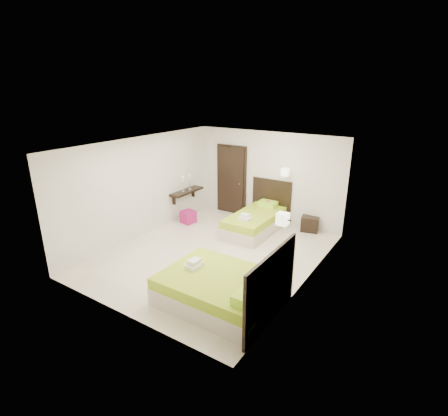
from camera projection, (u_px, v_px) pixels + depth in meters
The scene contains 7 objects.
floor at pixel (214, 254), 8.29m from camera, with size 5.50×5.50×0.00m, color beige.
bed_single at pixel (256, 220), 9.55m from camera, with size 1.21×2.01×1.66m.
bed_double at pixel (224, 289), 6.33m from camera, with size 2.10×1.78×1.73m.
nightstand at pixel (310, 224), 9.59m from camera, with size 0.46×0.41×0.41m, color black.
ottoman at pixel (188, 217), 10.15m from camera, with size 0.36×0.36×0.36m, color #911352.
door at pixel (231, 180), 10.69m from camera, with size 1.02×0.15×2.14m.
console_shelf at pixel (186, 191), 10.36m from camera, with size 0.35×1.20×0.78m.
Camera 1 is at (4.29, -6.10, 3.80)m, focal length 28.00 mm.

